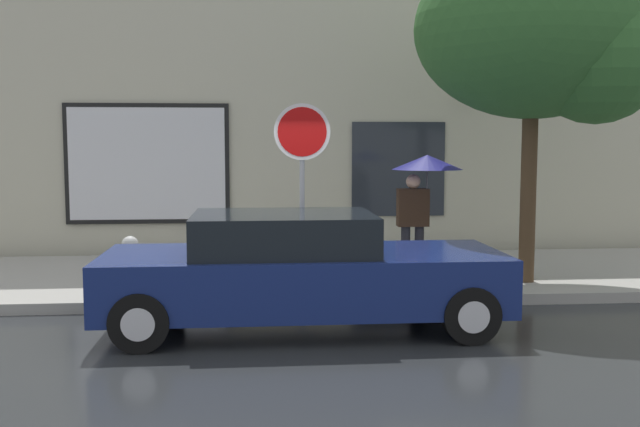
{
  "coord_description": "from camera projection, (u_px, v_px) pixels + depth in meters",
  "views": [
    {
      "loc": [
        -0.34,
        -8.3,
        2.19
      ],
      "look_at": [
        0.57,
        1.8,
        1.2
      ],
      "focal_mm": 40.28,
      "sensor_mm": 36.0,
      "label": 1
    }
  ],
  "objects": [
    {
      "name": "stop_sign",
      "position": [
        302.0,
        160.0,
        9.66
      ],
      "size": [
        0.76,
        0.1,
        2.58
      ],
      "color": "gray",
      "rests_on": "sidewalk"
    },
    {
      "name": "ground_plane",
      "position": [
        286.0,
        330.0,
        8.47
      ],
      "size": [
        60.0,
        60.0,
        0.0
      ],
      "primitive_type": "plane",
      "color": "#282B2D"
    },
    {
      "name": "sidewalk",
      "position": [
        278.0,
        277.0,
        11.43
      ],
      "size": [
        20.0,
        4.0,
        0.15
      ],
      "primitive_type": "cube",
      "color": "#A3A099",
      "rests_on": "ground"
    },
    {
      "name": "pedestrian_with_umbrella",
      "position": [
        423.0,
        179.0,
        10.76
      ],
      "size": [
        1.06,
        1.06,
        1.87
      ],
      "color": "black",
      "rests_on": "sidewalk"
    },
    {
      "name": "parked_car",
      "position": [
        299.0,
        272.0,
        8.46
      ],
      "size": [
        4.67,
        1.87,
        1.38
      ],
      "color": "navy",
      "rests_on": "ground"
    },
    {
      "name": "fire_hydrant",
      "position": [
        131.0,
        264.0,
        9.93
      ],
      "size": [
        0.3,
        0.44,
        0.77
      ],
      "color": "white",
      "rests_on": "sidewalk"
    },
    {
      "name": "building_facade",
      "position": [
        272.0,
        75.0,
        13.58
      ],
      "size": [
        20.0,
        0.67,
        7.0
      ],
      "color": "beige",
      "rests_on": "ground"
    },
    {
      "name": "street_tree",
      "position": [
        546.0,
        35.0,
        10.23
      ],
      "size": [
        3.43,
        2.91,
        4.96
      ],
      "color": "#4C3823",
      "rests_on": "sidewalk"
    }
  ]
}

